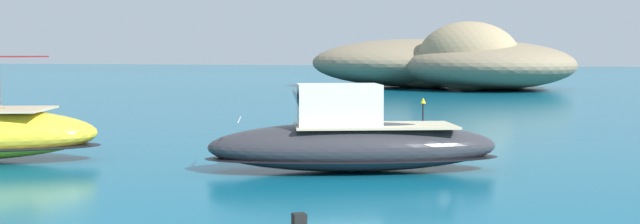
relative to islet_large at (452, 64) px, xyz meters
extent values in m
ellipsoid|color=#84755B|center=(-4.14, 1.78, 0.05)|extent=(22.82, 21.12, 4.52)
ellipsoid|color=#84755B|center=(3.25, -1.73, -0.10)|extent=(21.51, 21.93, 4.21)
ellipsoid|color=#9E8966|center=(2.16, -4.52, 0.70)|extent=(11.07, 10.21, 5.82)
ellipsoid|color=#84755B|center=(-1.97, -1.30, -0.82)|extent=(9.35, 9.02, 2.78)
ellipsoid|color=#84755B|center=(4.99, 2.00, -0.15)|extent=(11.79, 13.53, 4.11)
ellipsoid|color=#84755B|center=(-1.47, 0.36, -0.17)|extent=(9.41, 11.60, 4.07)
cylinder|color=silver|center=(-3.81, -51.39, 0.00)|extent=(0.03, 0.03, 1.49)
ellipsoid|color=#2D2D33|center=(6.78, -50.45, -1.57)|extent=(7.75, 5.12, 1.27)
ellipsoid|color=black|center=(6.78, -50.45, -1.86)|extent=(7.90, 5.22, 0.15)
cube|color=#C6B793|center=(7.30, -50.22, -1.03)|extent=(4.54, 3.43, 0.06)
cube|color=silver|center=(6.44, -50.60, -0.48)|extent=(2.56, 2.29, 1.05)
cube|color=#2D4756|center=(5.47, -51.04, -0.37)|extent=(0.82, 1.43, 0.56)
cylinder|color=silver|center=(4.12, -51.65, -0.85)|extent=(0.68, 1.45, 0.04)
sphere|color=yellow|center=(6.82, -42.40, -1.93)|extent=(0.56, 0.56, 0.56)
cylinder|color=black|center=(6.82, -42.40, -1.43)|extent=(0.06, 0.06, 1.00)
cone|color=yellow|center=(6.82, -42.40, -0.83)|extent=(0.20, 0.20, 0.20)
camera|label=1|loc=(12.77, -69.06, 0.79)|focal=42.71mm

